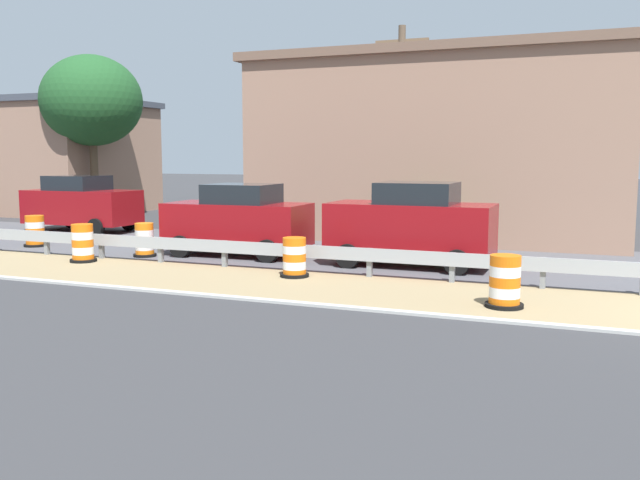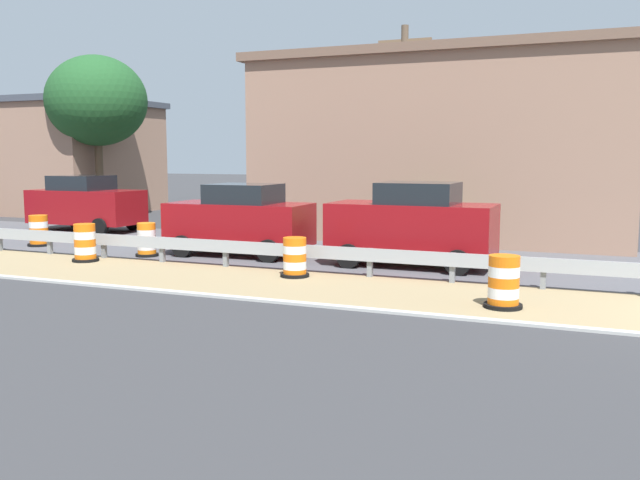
{
  "view_description": "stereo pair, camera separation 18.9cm",
  "coord_description": "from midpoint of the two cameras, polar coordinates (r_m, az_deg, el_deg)",
  "views": [
    {
      "loc": [
        -13.47,
        2.89,
        2.94
      ],
      "look_at": [
        1.21,
        8.76,
        0.98
      ],
      "focal_mm": 38.39,
      "sensor_mm": 36.0,
      "label": 1
    },
    {
      "loc": [
        -13.4,
        2.72,
        2.94
      ],
      "look_at": [
        1.21,
        8.76,
        0.98
      ],
      "focal_mm": 38.39,
      "sensor_mm": 36.0,
      "label": 2
    }
  ],
  "objects": [
    {
      "name": "car_distant_b",
      "position": [
        20.22,
        -7.1,
        1.67
      ],
      "size": [
        2.17,
        4.22,
        2.11
      ],
      "rotation": [
        0.0,
        0.0,
        1.6
      ],
      "color": "maroon",
      "rests_on": "ground"
    },
    {
      "name": "tree_roadside",
      "position": [
        33.69,
        -18.66,
        10.92
      ],
      "size": [
        4.59,
        4.59,
        7.5
      ],
      "color": "brown",
      "rests_on": "ground"
    },
    {
      "name": "traffic_barrel_far",
      "position": [
        20.07,
        -19.42,
        -0.38
      ],
      "size": [
        0.73,
        0.73,
        1.05
      ],
      "color": "orange",
      "rests_on": "ground"
    },
    {
      "name": "traffic_barrel_close",
      "position": [
        16.61,
        -2.47,
        -1.62
      ],
      "size": [
        0.71,
        0.71,
        0.96
      ],
      "color": "orange",
      "rests_on": "ground"
    },
    {
      "name": "traffic_barrel_mid",
      "position": [
        20.59,
        -14.68,
        -0.13
      ],
      "size": [
        0.67,
        0.67,
        0.98
      ],
      "color": "orange",
      "rests_on": "ground"
    },
    {
      "name": "car_lead_far_lane",
      "position": [
        18.27,
        7.32,
        1.29
      ],
      "size": [
        2.08,
        4.33,
        2.24
      ],
      "rotation": [
        0.0,
        0.0,
        1.57
      ],
      "color": "maroon",
      "rests_on": "ground"
    },
    {
      "name": "traffic_barrel_farther",
      "position": [
        24.04,
        -22.87,
        0.58
      ],
      "size": [
        0.73,
        0.73,
        1.0
      ],
      "color": "orange",
      "rests_on": "ground"
    },
    {
      "name": "roadside_shop_far",
      "position": [
        39.0,
        -22.4,
        6.45
      ],
      "size": [
        7.51,
        10.51,
        5.73
      ],
      "color": "#93705B",
      "rests_on": "ground"
    },
    {
      "name": "traffic_barrel_nearest",
      "position": [
        13.72,
        14.77,
        -3.56
      ],
      "size": [
        0.74,
        0.74,
        1.03
      ],
      "color": "orange",
      "rests_on": "ground"
    },
    {
      "name": "roadside_shop_near",
      "position": [
        26.66,
        10.4,
        7.65
      ],
      "size": [
        9.24,
        13.34,
        6.5
      ],
      "color": "#93705B",
      "rests_on": "ground"
    },
    {
      "name": "utility_pole_near",
      "position": [
        23.39,
        6.51,
        9.02
      ],
      "size": [
        0.24,
        1.8,
        7.19
      ],
      "color": "brown",
      "rests_on": "ground"
    },
    {
      "name": "bush_roadside",
      "position": [
        22.37,
        8.69,
        1.07
      ],
      "size": [
        2.55,
        2.55,
        1.26
      ],
      "primitive_type": "ellipsoid",
      "color": "#337533",
      "rests_on": "ground"
    },
    {
      "name": "car_mid_far_lane",
      "position": [
        28.05,
        -19.45,
        2.88
      ],
      "size": [
        2.16,
        4.38,
        2.16
      ],
      "rotation": [
        0.0,
        0.0,
        -1.57
      ],
      "color": "maroon",
      "rests_on": "ground"
    }
  ]
}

